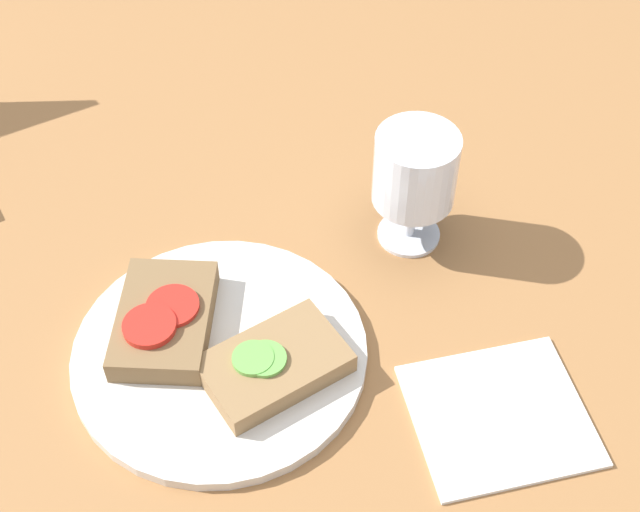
% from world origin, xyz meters
% --- Properties ---
extents(wooden_table, '(1.40, 1.40, 0.03)m').
position_xyz_m(wooden_table, '(0.00, 0.00, 0.01)').
color(wooden_table, '#9E6B3D').
rests_on(wooden_table, ground).
extents(plate, '(0.25, 0.25, 0.01)m').
position_xyz_m(plate, '(-0.04, -0.07, 0.04)').
color(plate, silver).
rests_on(plate, wooden_table).
extents(sandwich_with_tomato, '(0.13, 0.14, 0.03)m').
position_xyz_m(sandwich_with_tomato, '(-0.07, -0.03, 0.05)').
color(sandwich_with_tomato, brown).
rests_on(sandwich_with_tomato, plate).
extents(sandwich_with_cucumber, '(0.12, 0.08, 0.02)m').
position_xyz_m(sandwich_with_cucumber, '(-0.01, -0.11, 0.05)').
color(sandwich_with_cucumber, '#937047').
rests_on(sandwich_with_cucumber, plate).
extents(wine_glass, '(0.08, 0.08, 0.12)m').
position_xyz_m(wine_glass, '(0.18, -0.03, 0.11)').
color(wine_glass, white).
rests_on(wine_glass, wooden_table).
extents(napkin, '(0.17, 0.16, 0.00)m').
position_xyz_m(napkin, '(0.13, -0.24, 0.03)').
color(napkin, white).
rests_on(napkin, wooden_table).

